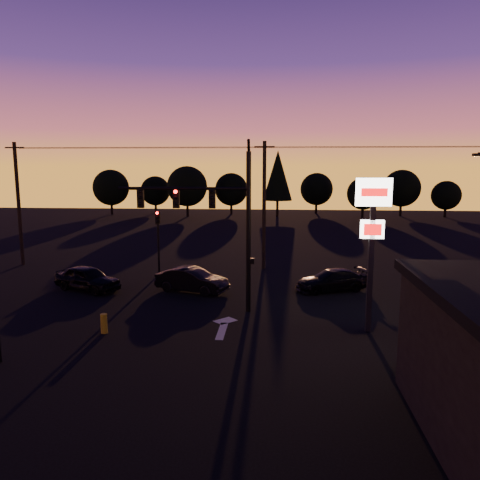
% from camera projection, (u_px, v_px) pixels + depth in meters
% --- Properties ---
extents(ground, '(120.00, 120.00, 0.00)m').
position_uv_depth(ground, '(208.00, 339.00, 19.95)').
color(ground, black).
rests_on(ground, ground).
extents(lane_arrow, '(1.20, 3.10, 0.01)m').
position_uv_depth(lane_arrow, '(224.00, 326.00, 21.55)').
color(lane_arrow, beige).
rests_on(lane_arrow, ground).
extents(traffic_signal_mast, '(6.79, 0.52, 8.58)m').
position_uv_depth(traffic_signal_mast, '(216.00, 214.00, 23.11)').
color(traffic_signal_mast, black).
rests_on(traffic_signal_mast, ground).
extents(secondary_signal, '(0.30, 0.31, 4.35)m').
position_uv_depth(secondary_signal, '(158.00, 233.00, 31.19)').
color(secondary_signal, black).
rests_on(secondary_signal, ground).
extents(pylon_sign, '(1.50, 0.28, 6.80)m').
position_uv_depth(pylon_sign, '(372.00, 222.00, 20.11)').
color(pylon_sign, black).
rests_on(pylon_sign, ground).
extents(utility_pole_0, '(1.40, 0.26, 9.00)m').
position_uv_depth(utility_pole_0, '(19.00, 203.00, 34.24)').
color(utility_pole_0, black).
rests_on(utility_pole_0, ground).
extents(utility_pole_1, '(1.40, 0.26, 9.00)m').
position_uv_depth(utility_pole_1, '(264.00, 205.00, 32.86)').
color(utility_pole_1, black).
rests_on(utility_pole_1, ground).
extents(power_wires, '(36.00, 1.22, 0.07)m').
position_uv_depth(power_wires, '(265.00, 147.00, 32.23)').
color(power_wires, black).
rests_on(power_wires, ground).
extents(bollard, '(0.29, 0.29, 0.88)m').
position_uv_depth(bollard, '(104.00, 324.00, 20.58)').
color(bollard, '#A99915').
rests_on(bollard, ground).
extents(tree_0, '(5.36, 5.36, 6.74)m').
position_uv_depth(tree_0, '(111.00, 188.00, 70.23)').
color(tree_0, black).
rests_on(tree_0, ground).
extents(tree_1, '(4.54, 4.54, 5.71)m').
position_uv_depth(tree_1, '(155.00, 191.00, 72.82)').
color(tree_1, black).
rests_on(tree_1, ground).
extents(tree_2, '(5.77, 5.78, 7.26)m').
position_uv_depth(tree_2, '(187.00, 186.00, 67.29)').
color(tree_2, black).
rests_on(tree_2, ground).
extents(tree_3, '(4.95, 4.95, 6.22)m').
position_uv_depth(tree_3, '(231.00, 189.00, 70.86)').
color(tree_3, black).
rests_on(tree_3, ground).
extents(tree_4, '(4.18, 4.18, 9.50)m').
position_uv_depth(tree_4, '(278.00, 175.00, 67.03)').
color(tree_4, black).
rests_on(tree_4, ground).
extents(tree_5, '(4.95, 4.95, 6.22)m').
position_uv_depth(tree_5, '(317.00, 189.00, 71.83)').
color(tree_5, black).
rests_on(tree_5, ground).
extents(tree_6, '(4.54, 4.54, 5.71)m').
position_uv_depth(tree_6, '(363.00, 194.00, 65.51)').
color(tree_6, black).
rests_on(tree_6, ground).
extents(tree_7, '(5.36, 5.36, 6.74)m').
position_uv_depth(tree_7, '(402.00, 188.00, 67.91)').
color(tree_7, black).
rests_on(tree_7, ground).
extents(tree_8, '(4.12, 4.12, 5.19)m').
position_uv_depth(tree_8, '(446.00, 195.00, 66.61)').
color(tree_8, black).
rests_on(tree_8, ground).
extents(car_left, '(4.55, 3.28, 1.44)m').
position_uv_depth(car_left, '(87.00, 278.00, 27.70)').
color(car_left, black).
rests_on(car_left, ground).
extents(car_mid, '(4.53, 2.82, 1.41)m').
position_uv_depth(car_mid, '(192.00, 280.00, 27.33)').
color(car_mid, black).
rests_on(car_mid, ground).
extents(car_right, '(4.66, 3.13, 1.25)m').
position_uv_depth(car_right, '(331.00, 280.00, 27.59)').
color(car_right, black).
rests_on(car_right, ground).
extents(suv_parked, '(2.74, 4.83, 1.27)m').
position_uv_depth(suv_parked, '(441.00, 372.00, 15.30)').
color(suv_parked, black).
rests_on(suv_parked, ground).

